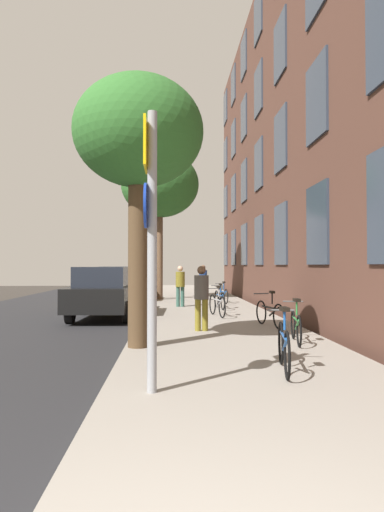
{
  "coord_description": "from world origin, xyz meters",
  "views": [
    {
      "loc": [
        -0.14,
        -1.56,
        1.68
      ],
      "look_at": [
        0.43,
        9.98,
        1.92
      ],
      "focal_mm": 31.64,
      "sensor_mm": 36.0,
      "label": 1
    }
  ],
  "objects_px": {
    "tree_near": "(139,136)",
    "bicycle_3": "(217,304)",
    "bicycle_1": "(296,325)",
    "car_1": "(121,284)",
    "bicycle_0": "(284,346)",
    "pedestrian_2": "(203,280)",
    "tree_far": "(160,185)",
    "traffic_light": "(159,250)",
    "sign_post": "(150,229)",
    "bicycle_4": "(220,299)",
    "bicycle_5": "(223,295)",
    "pedestrian_0": "(201,294)",
    "car_0": "(106,292)",
    "bicycle_2": "(270,313)",
    "pedestrian_1": "(180,283)"
  },
  "relations": [
    {
      "from": "pedestrian_0",
      "to": "pedestrian_2",
      "type": "bearing_deg",
      "value": 85.51
    },
    {
      "from": "pedestrian_1",
      "to": "car_1",
      "type": "distance_m",
      "value": 4.04
    },
    {
      "from": "tree_near",
      "to": "car_1",
      "type": "bearing_deg",
      "value": 97.77
    },
    {
      "from": "pedestrian_2",
      "to": "car_0",
      "type": "xyz_separation_m",
      "value": [
        -3.53,
        -5.66,
        -0.17
      ]
    },
    {
      "from": "tree_near",
      "to": "tree_far",
      "type": "distance_m",
      "value": 12.05
    },
    {
      "from": "bicycle_0",
      "to": "bicycle_3",
      "type": "xyz_separation_m",
      "value": [
        -0.22,
        7.2,
        -0.01
      ]
    },
    {
      "from": "bicycle_1",
      "to": "traffic_light",
      "type": "bearing_deg",
      "value": 103.81
    },
    {
      "from": "tree_near",
      "to": "bicycle_5",
      "type": "height_order",
      "value": "tree_near"
    },
    {
      "from": "tree_far",
      "to": "bicycle_5",
      "type": "bearing_deg",
      "value": -38.18
    },
    {
      "from": "tree_far",
      "to": "car_0",
      "type": "relative_size",
      "value": 1.51
    },
    {
      "from": "traffic_light",
      "to": "bicycle_2",
      "type": "relative_size",
      "value": 2.02
    },
    {
      "from": "bicycle_1",
      "to": "tree_near",
      "type": "bearing_deg",
      "value": -174.53
    },
    {
      "from": "bicycle_2",
      "to": "pedestrian_0",
      "type": "height_order",
      "value": "pedestrian_0"
    },
    {
      "from": "bicycle_1",
      "to": "bicycle_0",
      "type": "bearing_deg",
      "value": -109.73
    },
    {
      "from": "sign_post",
      "to": "bicycle_1",
      "type": "distance_m",
      "value": 4.68
    },
    {
      "from": "tree_near",
      "to": "traffic_light",
      "type": "bearing_deg",
      "value": 89.57
    },
    {
      "from": "pedestrian_2",
      "to": "car_1",
      "type": "distance_m",
      "value": 3.67
    },
    {
      "from": "car_0",
      "to": "car_1",
      "type": "xyz_separation_m",
      "value": [
        -0.13,
        5.71,
        -0.0
      ]
    },
    {
      "from": "traffic_light",
      "to": "pedestrian_2",
      "type": "bearing_deg",
      "value": -31.69
    },
    {
      "from": "traffic_light",
      "to": "bicycle_4",
      "type": "xyz_separation_m",
      "value": [
        2.3,
        -5.17,
        -1.94
      ]
    },
    {
      "from": "sign_post",
      "to": "bicycle_4",
      "type": "relative_size",
      "value": 2.02
    },
    {
      "from": "traffic_light",
      "to": "pedestrian_2",
      "type": "relative_size",
      "value": 2.13
    },
    {
      "from": "bicycle_1",
      "to": "tree_far",
      "type": "bearing_deg",
      "value": 104.32
    },
    {
      "from": "bicycle_4",
      "to": "car_0",
      "type": "bearing_deg",
      "value": -155.76
    },
    {
      "from": "tree_near",
      "to": "bicycle_0",
      "type": "distance_m",
      "value": 4.8
    },
    {
      "from": "sign_post",
      "to": "traffic_light",
      "type": "relative_size",
      "value": 1.04
    },
    {
      "from": "tree_far",
      "to": "pedestrian_2",
      "type": "bearing_deg",
      "value": -15.8
    },
    {
      "from": "pedestrian_1",
      "to": "car_1",
      "type": "xyz_separation_m",
      "value": [
        -2.57,
        3.11,
        -0.16
      ]
    },
    {
      "from": "tree_near",
      "to": "pedestrian_2",
      "type": "distance_m",
      "value": 12.04
    },
    {
      "from": "bicycle_1",
      "to": "car_1",
      "type": "distance_m",
      "value": 12.14
    },
    {
      "from": "bicycle_1",
      "to": "bicycle_2",
      "type": "height_order",
      "value": "bicycle_2"
    },
    {
      "from": "tree_far",
      "to": "pedestrian_2",
      "type": "relative_size",
      "value": 4.32
    },
    {
      "from": "bicycle_5",
      "to": "pedestrian_0",
      "type": "bearing_deg",
      "value": -100.46
    },
    {
      "from": "bicycle_5",
      "to": "pedestrian_2",
      "type": "relative_size",
      "value": 1.0
    },
    {
      "from": "traffic_light",
      "to": "car_0",
      "type": "relative_size",
      "value": 0.74
    },
    {
      "from": "bicycle_3",
      "to": "car_1",
      "type": "relative_size",
      "value": 0.4
    },
    {
      "from": "bicycle_4",
      "to": "pedestrian_2",
      "type": "distance_m",
      "value": 3.99
    },
    {
      "from": "tree_near",
      "to": "bicycle_3",
      "type": "relative_size",
      "value": 3.15
    },
    {
      "from": "pedestrian_0",
      "to": "pedestrian_1",
      "type": "height_order",
      "value": "pedestrian_0"
    },
    {
      "from": "bicycle_0",
      "to": "pedestrian_2",
      "type": "bearing_deg",
      "value": 90.76
    },
    {
      "from": "pedestrian_0",
      "to": "car_0",
      "type": "distance_m",
      "value": 4.65
    },
    {
      "from": "bicycle_2",
      "to": "car_0",
      "type": "distance_m",
      "value": 5.52
    },
    {
      "from": "bicycle_5",
      "to": "bicycle_3",
      "type": "bearing_deg",
      "value": -98.89
    },
    {
      "from": "bicycle_3",
      "to": "bicycle_4",
      "type": "bearing_deg",
      "value": 81.94
    },
    {
      "from": "sign_post",
      "to": "pedestrian_1",
      "type": "bearing_deg",
      "value": 86.81
    },
    {
      "from": "bicycle_3",
      "to": "bicycle_5",
      "type": "relative_size",
      "value": 1.05
    },
    {
      "from": "bicycle_4",
      "to": "car_0",
      "type": "distance_m",
      "value": 4.21
    },
    {
      "from": "tree_near",
      "to": "bicycle_2",
      "type": "relative_size",
      "value": 3.14
    },
    {
      "from": "tree_far",
      "to": "bicycle_0",
      "type": "xyz_separation_m",
      "value": [
        2.12,
        -14.09,
        -4.88
      ]
    },
    {
      "from": "sign_post",
      "to": "traffic_light",
      "type": "xyz_separation_m",
      "value": [
        -0.27,
        15.75,
        0.29
      ]
    }
  ]
}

